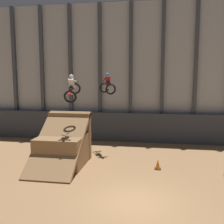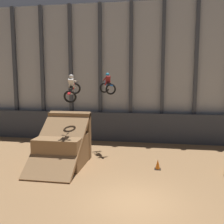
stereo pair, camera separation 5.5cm
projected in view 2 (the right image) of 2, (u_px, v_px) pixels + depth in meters
name	position (u px, v px, depth m)	size (l,w,h in m)	color
ground_plane	(134.00, 203.00, 10.99)	(60.00, 60.00, 0.00)	#9E754C
arena_back_wall	(147.00, 73.00, 21.13)	(32.00, 0.40, 11.18)	#ADB2B7
lower_barrier	(145.00, 128.00, 21.03)	(31.36, 0.20, 2.37)	#383D47
dirt_ramp	(64.00, 146.00, 15.91)	(2.72, 4.46, 3.13)	#966F48
rider_bike_left_air	(72.00, 89.00, 15.08)	(0.91, 1.89, 1.64)	black
rider_bike_right_air	(108.00, 85.00, 18.05)	(1.37, 1.75, 1.46)	black
traffic_cone_near_ramp	(158.00, 164.00, 14.94)	(0.36, 0.36, 0.58)	black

